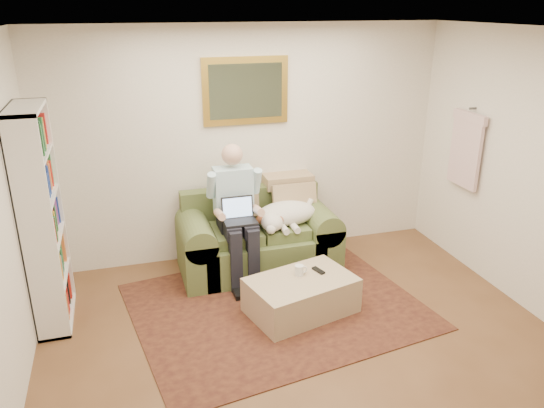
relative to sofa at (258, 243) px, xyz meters
name	(u,v)px	position (x,y,z in m)	size (l,w,h in m)	color
room_shell	(317,213)	(0.02, -1.68, 1.01)	(4.51, 5.00, 2.61)	brown
rug	(276,306)	(-0.04, -0.85, -0.29)	(2.66, 2.13, 0.01)	black
sofa	(258,243)	(0.00, 0.00, 0.00)	(1.71, 0.87, 1.02)	#5B6A38
seated_man	(237,216)	(-0.26, -0.16, 0.42)	(0.56, 0.80, 1.44)	#8CCBD8
laptop	(239,215)	(-0.26, -0.22, 0.46)	(0.33, 0.26, 0.24)	black
sleeping_dog	(287,213)	(0.31, -0.09, 0.36)	(0.70, 0.44, 0.26)	white
ottoman	(301,295)	(0.16, -1.00, -0.12)	(0.98, 0.62, 0.36)	tan
coffee_mug	(299,270)	(0.16, -0.92, 0.11)	(0.08, 0.08, 0.10)	white
tv_remote	(318,270)	(0.36, -0.91, 0.07)	(0.05, 0.15, 0.02)	black
bookshelf	(42,219)	(-2.08, -0.43, 0.71)	(0.28, 0.80, 2.00)	white
wall_mirror	(246,91)	(0.00, 0.44, 1.61)	(0.94, 0.04, 0.72)	gold
hanging_shirt	(466,146)	(2.21, -0.43, 1.06)	(0.06, 0.52, 0.90)	beige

